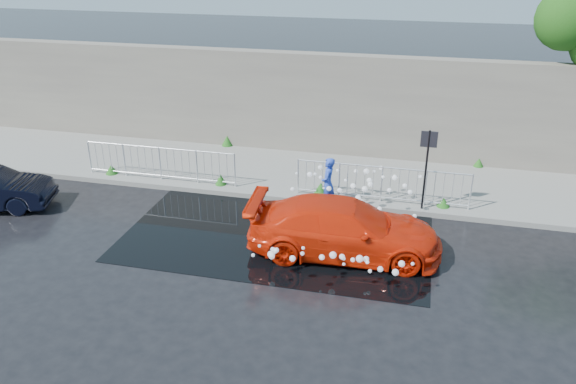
{
  "coord_description": "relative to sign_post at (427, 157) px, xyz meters",
  "views": [
    {
      "loc": [
        3.86,
        -11.86,
        7.24
      ],
      "look_at": [
        0.64,
        1.5,
        1.0
      ],
      "focal_mm": 35.0,
      "sensor_mm": 36.0,
      "label": 1
    }
  ],
  "objects": [
    {
      "name": "puddle",
      "position": [
        -3.7,
        -2.1,
        -1.72
      ],
      "size": [
        8.0,
        5.0,
        0.01
      ],
      "primitive_type": "cube",
      "color": "black",
      "rests_on": "ground"
    },
    {
      "name": "ground",
      "position": [
        -4.2,
        -3.1,
        -1.72
      ],
      "size": [
        90.0,
        90.0,
        0.0
      ],
      "primitive_type": "plane",
      "color": "black",
      "rests_on": "ground"
    },
    {
      "name": "railing_right",
      "position": [
        -1.2,
        0.25,
        -0.99
      ],
      "size": [
        5.05,
        0.05,
        1.1
      ],
      "color": "silver",
      "rests_on": "pavement"
    },
    {
      "name": "pavement",
      "position": [
        -4.2,
        1.9,
        -1.65
      ],
      "size": [
        30.0,
        4.0,
        0.15
      ],
      "primitive_type": "cube",
      "color": "gray",
      "rests_on": "ground"
    },
    {
      "name": "weeds",
      "position": [
        -4.51,
        1.45,
        -1.4
      ],
      "size": [
        12.17,
        3.93,
        0.38
      ],
      "color": "#155017",
      "rests_on": "pavement"
    },
    {
      "name": "person",
      "position": [
        -2.7,
        -0.25,
        -0.95
      ],
      "size": [
        0.38,
        0.57,
        1.55
      ],
      "primitive_type": "imported",
      "rotation": [
        0.0,
        0.0,
        -1.55
      ],
      "color": "blue",
      "rests_on": "ground"
    },
    {
      "name": "water_spray",
      "position": [
        -1.79,
        -1.74,
        -1.03
      ],
      "size": [
        3.64,
        5.61,
        0.97
      ],
      "color": "white",
      "rests_on": "ground"
    },
    {
      "name": "retaining_wall",
      "position": [
        -4.2,
        4.1,
        0.18
      ],
      "size": [
        30.0,
        0.6,
        3.5
      ],
      "primitive_type": "cube",
      "color": "#625A52",
      "rests_on": "pavement"
    },
    {
      "name": "curb",
      "position": [
        -4.2,
        -0.1,
        -1.64
      ],
      "size": [
        30.0,
        0.25,
        0.16
      ],
      "primitive_type": "cube",
      "color": "gray",
      "rests_on": "ground"
    },
    {
      "name": "sign_post",
      "position": [
        0.0,
        0.0,
        0.0
      ],
      "size": [
        0.45,
        0.06,
        2.5
      ],
      "color": "black",
      "rests_on": "ground"
    },
    {
      "name": "railing_left",
      "position": [
        -8.2,
        0.25,
        -0.99
      ],
      "size": [
        5.05,
        0.05,
        1.1
      ],
      "color": "silver",
      "rests_on": "pavement"
    },
    {
      "name": "red_car",
      "position": [
        -1.85,
        -2.73,
        -1.03
      ],
      "size": [
        4.9,
        2.28,
        1.39
      ],
      "primitive_type": "imported",
      "rotation": [
        0.0,
        0.0,
        1.64
      ],
      "color": "red",
      "rests_on": "ground"
    }
  ]
}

